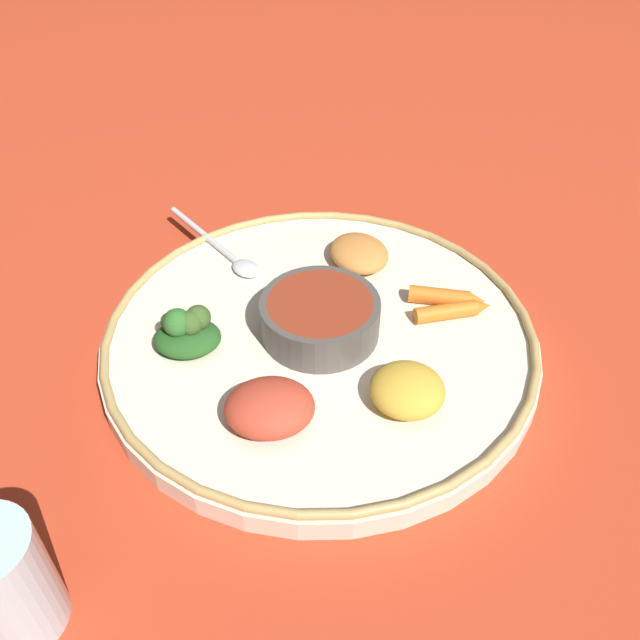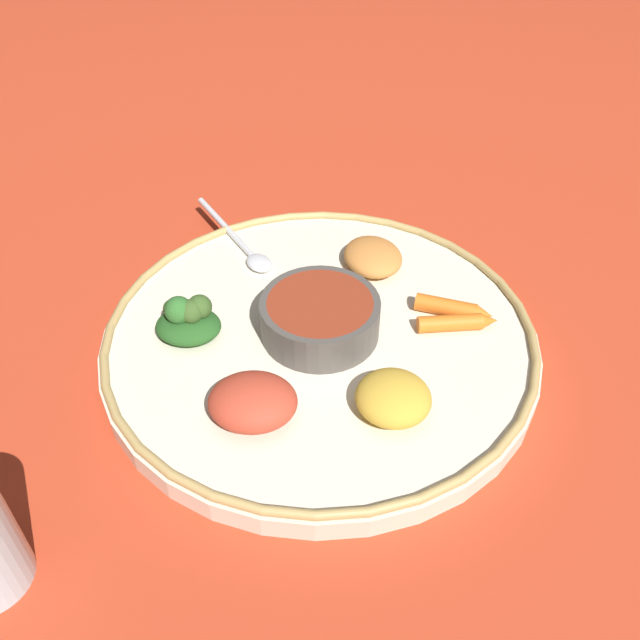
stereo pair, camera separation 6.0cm
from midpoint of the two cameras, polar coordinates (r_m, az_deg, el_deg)
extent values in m
plane|color=#B7381E|center=(0.63, 2.75, -2.55)|extent=(2.40, 2.40, 0.00)
cylinder|color=beige|center=(0.62, 2.78, -1.87)|extent=(0.40, 0.40, 0.02)
torus|color=tan|center=(0.61, 2.82, -0.97)|extent=(0.39, 0.39, 0.01)
cylinder|color=#4C4742|center=(0.60, 2.87, 0.09)|extent=(0.11, 0.11, 0.04)
cylinder|color=maroon|center=(0.59, 2.92, 1.19)|extent=(0.10, 0.10, 0.01)
ellipsoid|color=silver|center=(0.69, -2.72, 4.80)|extent=(0.04, 0.04, 0.01)
cylinder|color=silver|center=(0.75, -5.85, 7.89)|extent=(0.08, 0.11, 0.01)
ellipsoid|color=#23511E|center=(0.61, -8.43, -0.64)|extent=(0.06, 0.06, 0.02)
sphere|color=#385623|center=(0.60, -7.44, 1.09)|extent=(0.02, 0.02, 0.02)
sphere|color=#385623|center=(0.59, -8.16, 0.61)|extent=(0.02, 0.02, 0.02)
sphere|color=#2D6628|center=(0.60, -9.21, 0.71)|extent=(0.03, 0.03, 0.03)
sphere|color=#385623|center=(0.60, -9.80, 0.80)|extent=(0.02, 0.02, 0.02)
cylinder|color=orange|center=(0.63, 13.76, -0.38)|extent=(0.06, 0.02, 0.02)
cone|color=orange|center=(0.64, 16.95, -0.19)|extent=(0.02, 0.02, 0.01)
cylinder|color=orange|center=(0.64, 13.36, 0.97)|extent=(0.06, 0.03, 0.02)
cone|color=orange|center=(0.64, 16.52, 0.32)|extent=(0.02, 0.02, 0.02)
ellipsoid|color=gold|center=(0.54, 9.48, -6.74)|extent=(0.08, 0.08, 0.03)
ellipsoid|color=#C67A38|center=(0.69, 7.06, 5.30)|extent=(0.08, 0.08, 0.02)
ellipsoid|color=#B73D28|center=(0.53, -2.54, -7.16)|extent=(0.07, 0.06, 0.03)
camera|label=1|loc=(0.03, -87.13, 2.54)|focal=37.42mm
camera|label=2|loc=(0.03, 92.87, -2.54)|focal=37.42mm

